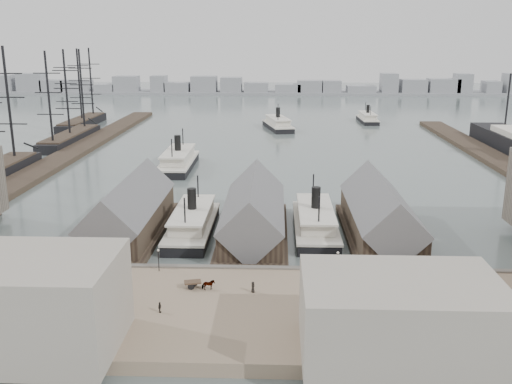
{
  "coord_description": "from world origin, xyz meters",
  "views": [
    {
      "loc": [
        4.81,
        -95.81,
        39.95
      ],
      "look_at": [
        0.0,
        30.0,
        6.0
      ],
      "focal_mm": 40.0,
      "sensor_mm": 36.0,
      "label": 1
    }
  ],
  "objects_px": {
    "horse_cart_center": "(204,284)",
    "horse_cart_right": "(327,324)",
    "tram": "(457,282)",
    "ferry_docked_west": "(193,222)"
  },
  "relations": [
    {
      "from": "horse_cart_center",
      "to": "horse_cart_right",
      "type": "bearing_deg",
      "value": -136.61
    },
    {
      "from": "tram",
      "to": "horse_cart_right",
      "type": "relative_size",
      "value": 2.14
    },
    {
      "from": "ferry_docked_west",
      "to": "horse_cart_center",
      "type": "bearing_deg",
      "value": -78.58
    },
    {
      "from": "tram",
      "to": "horse_cart_center",
      "type": "relative_size",
      "value": 2.02
    },
    {
      "from": "horse_cart_center",
      "to": "horse_cart_right",
      "type": "distance_m",
      "value": 21.7
    },
    {
      "from": "ferry_docked_west",
      "to": "horse_cart_right",
      "type": "distance_m",
      "value": 50.64
    },
    {
      "from": "horse_cart_center",
      "to": "horse_cart_right",
      "type": "relative_size",
      "value": 1.06
    },
    {
      "from": "tram",
      "to": "horse_cart_center",
      "type": "bearing_deg",
      "value": 176.65
    },
    {
      "from": "tram",
      "to": "horse_cart_right",
      "type": "bearing_deg",
      "value": -153.55
    },
    {
      "from": "ferry_docked_west",
      "to": "tram",
      "type": "bearing_deg",
      "value": -35.07
    }
  ]
}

